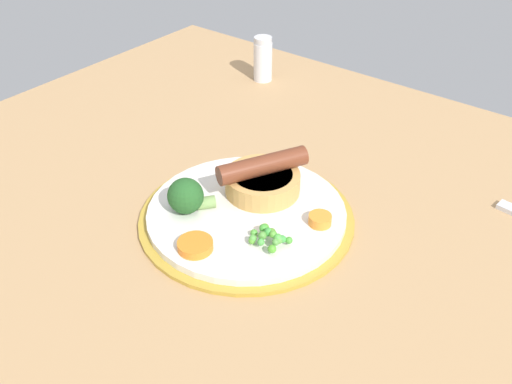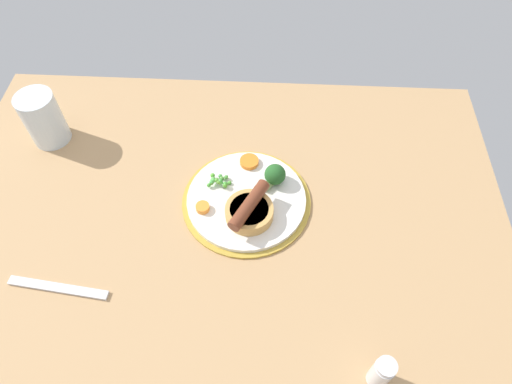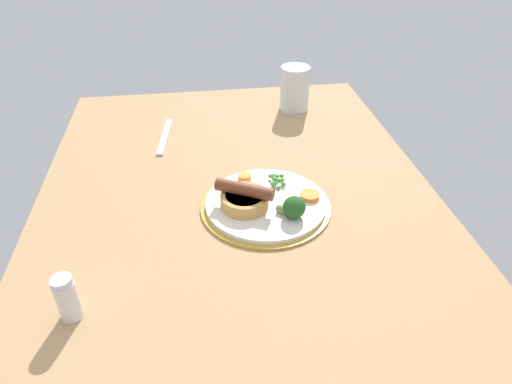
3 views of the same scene
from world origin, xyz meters
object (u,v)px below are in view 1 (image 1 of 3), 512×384
object	(u,v)px
sausage_pudding	(263,178)
salt_shaker	(263,59)
dinner_plate	(247,215)
broccoli_floret_near	(187,196)
carrot_slice_1	(320,220)
pea_pile	(270,236)
carrot_slice_0	(195,245)

from	to	relation	value
sausage_pudding	salt_shaker	world-z (taller)	salt_shaker
dinner_plate	broccoli_floret_near	size ratio (longest dim) A/B	4.84
sausage_pudding	carrot_slice_1	xyz separation A→B (cm)	(-8.97, 1.07, -1.29)
sausage_pudding	broccoli_floret_near	distance (cm)	9.56
pea_pile	broccoli_floret_near	size ratio (longest dim) A/B	0.91
carrot_slice_0	carrot_slice_1	world-z (taller)	carrot_slice_1
carrot_slice_0	dinner_plate	bearing A→B (deg)	-90.26
sausage_pudding	pea_pile	world-z (taller)	sausage_pudding
broccoli_floret_near	salt_shaker	world-z (taller)	salt_shaker
broccoli_floret_near	carrot_slice_0	bearing A→B (deg)	88.32
dinner_plate	pea_pile	distance (cm)	6.74
sausage_pudding	broccoli_floret_near	world-z (taller)	sausage_pudding
carrot_slice_0	carrot_slice_1	size ratio (longest dim) A/B	1.47
sausage_pudding	salt_shaker	size ratio (longest dim) A/B	1.45
sausage_pudding	salt_shaker	xyz separation A→B (cm)	(21.36, -28.01, 0.48)
dinner_plate	sausage_pudding	xyz separation A→B (cm)	(0.84, -4.16, 2.71)
broccoli_floret_near	pea_pile	bearing A→B (deg)	134.40
pea_pile	broccoli_floret_near	distance (cm)	11.16
pea_pile	carrot_slice_0	world-z (taller)	pea_pile
dinner_plate	carrot_slice_0	xyz separation A→B (cm)	(0.04, 8.69, 1.31)
carrot_slice_1	broccoli_floret_near	bearing A→B (deg)	28.69
carrot_slice_0	salt_shaker	world-z (taller)	salt_shaker
dinner_plate	carrot_slice_1	distance (cm)	8.82
dinner_plate	carrot_slice_1	world-z (taller)	carrot_slice_1
pea_pile	salt_shaker	world-z (taller)	salt_shaker
carrot_slice_0	carrot_slice_1	distance (cm)	14.34
broccoli_floret_near	carrot_slice_1	world-z (taller)	broccoli_floret_near
carrot_slice_0	sausage_pudding	bearing A→B (deg)	-86.46
dinner_plate	salt_shaker	world-z (taller)	salt_shaker
carrot_slice_0	broccoli_floret_near	bearing A→B (deg)	-39.84
broccoli_floret_near	carrot_slice_1	size ratio (longest dim) A/B	2.00
dinner_plate	sausage_pudding	bearing A→B (deg)	-78.64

